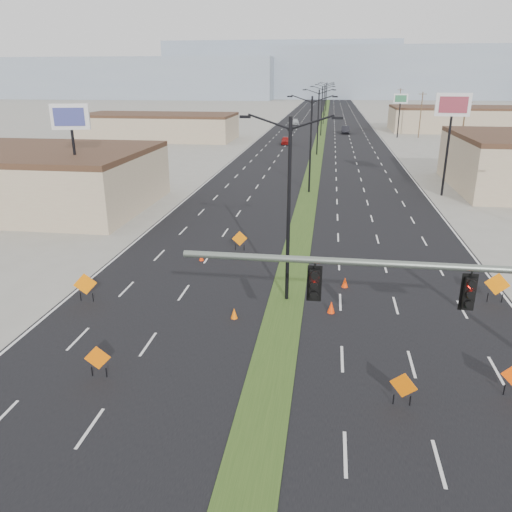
# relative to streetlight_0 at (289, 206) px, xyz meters

# --- Properties ---
(ground) EXTENTS (600.00, 600.00, 0.00)m
(ground) POSITION_rel_streetlight_0_xyz_m (0.00, -12.00, -5.42)
(ground) COLOR gray
(ground) RESTS_ON ground
(road_surface) EXTENTS (25.00, 400.00, 0.02)m
(road_surface) POSITION_rel_streetlight_0_xyz_m (0.00, 88.00, -5.42)
(road_surface) COLOR black
(road_surface) RESTS_ON ground
(median_strip) EXTENTS (2.00, 400.00, 0.04)m
(median_strip) POSITION_rel_streetlight_0_xyz_m (0.00, 88.00, -5.42)
(median_strip) COLOR #274117
(median_strip) RESTS_ON ground
(building_sw_far) EXTENTS (30.00, 14.00, 4.50)m
(building_sw_far) POSITION_rel_streetlight_0_xyz_m (-32.00, 73.00, -3.17)
(building_sw_far) COLOR tan
(building_sw_far) RESTS_ON ground
(building_se_far) EXTENTS (44.00, 16.00, 5.00)m
(building_se_far) POSITION_rel_streetlight_0_xyz_m (38.00, 98.00, -2.92)
(building_se_far) COLOR tan
(building_se_far) RESTS_ON ground
(mesa_west) EXTENTS (180.00, 50.00, 22.00)m
(mesa_west) POSITION_rel_streetlight_0_xyz_m (-120.00, 268.00, 5.58)
(mesa_west) COLOR #8794A7
(mesa_west) RESTS_ON ground
(mesa_center) EXTENTS (220.00, 50.00, 28.00)m
(mesa_center) POSITION_rel_streetlight_0_xyz_m (40.00, 288.00, 8.58)
(mesa_center) COLOR #8794A7
(mesa_center) RESTS_ON ground
(mesa_backdrop) EXTENTS (140.00, 50.00, 32.00)m
(mesa_backdrop) POSITION_rel_streetlight_0_xyz_m (-30.00, 308.00, 10.58)
(mesa_backdrop) COLOR #8794A7
(mesa_backdrop) RESTS_ON ground
(streetlight_0) EXTENTS (5.15, 0.24, 10.02)m
(streetlight_0) POSITION_rel_streetlight_0_xyz_m (0.00, 0.00, 0.00)
(streetlight_0) COLOR black
(streetlight_0) RESTS_ON ground
(streetlight_1) EXTENTS (5.15, 0.24, 10.02)m
(streetlight_1) POSITION_rel_streetlight_0_xyz_m (0.00, 28.00, 0.00)
(streetlight_1) COLOR black
(streetlight_1) RESTS_ON ground
(streetlight_2) EXTENTS (5.15, 0.24, 10.02)m
(streetlight_2) POSITION_rel_streetlight_0_xyz_m (0.00, 56.00, 0.00)
(streetlight_2) COLOR black
(streetlight_2) RESTS_ON ground
(streetlight_3) EXTENTS (5.15, 0.24, 10.02)m
(streetlight_3) POSITION_rel_streetlight_0_xyz_m (0.00, 84.00, 0.00)
(streetlight_3) COLOR black
(streetlight_3) RESTS_ON ground
(streetlight_4) EXTENTS (5.15, 0.24, 10.02)m
(streetlight_4) POSITION_rel_streetlight_0_xyz_m (0.00, 112.00, 0.00)
(streetlight_4) COLOR black
(streetlight_4) RESTS_ON ground
(streetlight_5) EXTENTS (5.15, 0.24, 10.02)m
(streetlight_5) POSITION_rel_streetlight_0_xyz_m (0.00, 140.00, 0.00)
(streetlight_5) COLOR black
(streetlight_5) RESTS_ON ground
(streetlight_6) EXTENTS (5.15, 0.24, 10.02)m
(streetlight_6) POSITION_rel_streetlight_0_xyz_m (0.00, 168.00, 0.00)
(streetlight_6) COLOR black
(streetlight_6) RESTS_ON ground
(utility_pole_1) EXTENTS (1.60, 0.20, 9.00)m
(utility_pole_1) POSITION_rel_streetlight_0_xyz_m (20.00, 48.00, -0.74)
(utility_pole_1) COLOR #4C3823
(utility_pole_1) RESTS_ON ground
(utility_pole_2) EXTENTS (1.60, 0.20, 9.00)m
(utility_pole_2) POSITION_rel_streetlight_0_xyz_m (20.00, 83.00, -0.74)
(utility_pole_2) COLOR #4C3823
(utility_pole_2) RESTS_ON ground
(utility_pole_3) EXTENTS (1.60, 0.20, 9.00)m
(utility_pole_3) POSITION_rel_streetlight_0_xyz_m (20.00, 118.00, -0.74)
(utility_pole_3) COLOR #4C3823
(utility_pole_3) RESTS_ON ground
(car_left) EXTENTS (1.94, 4.22, 1.40)m
(car_left) POSITION_rel_streetlight_0_xyz_m (-6.14, 68.55, -4.72)
(car_left) COLOR maroon
(car_left) RESTS_ON ground
(car_mid) EXTENTS (1.72, 4.84, 1.59)m
(car_mid) POSITION_rel_streetlight_0_xyz_m (5.29, 89.28, -4.62)
(car_mid) COLOR black
(car_mid) RESTS_ON ground
(car_far) EXTENTS (2.36, 4.93, 1.39)m
(car_far) POSITION_rel_streetlight_0_xyz_m (-7.22, 109.04, -4.73)
(car_far) COLOR #A8AEB2
(car_far) RESTS_ON ground
(construction_sign_0) EXTENTS (1.16, 0.56, 1.67)m
(construction_sign_0) POSITION_rel_streetlight_0_xyz_m (-11.04, -1.87, -4.43)
(construction_sign_0) COLOR orange
(construction_sign_0) RESTS_ON ground
(construction_sign_1) EXTENTS (1.07, 0.28, 1.44)m
(construction_sign_1) POSITION_rel_streetlight_0_xyz_m (-7.09, -8.84, -4.58)
(construction_sign_1) COLOR #EC6404
(construction_sign_1) RESTS_ON ground
(construction_sign_2) EXTENTS (1.07, 0.32, 1.47)m
(construction_sign_2) POSITION_rel_streetlight_0_xyz_m (-4.09, 7.89, -4.56)
(construction_sign_2) COLOR orange
(construction_sign_2) RESTS_ON ground
(construction_sign_3) EXTENTS (0.99, 0.45, 1.42)m
(construction_sign_3) POSITION_rel_streetlight_0_xyz_m (5.19, -9.00, -4.59)
(construction_sign_3) COLOR #DC5E04
(construction_sign_3) RESTS_ON ground
(construction_sign_5) EXTENTS (1.29, 0.37, 1.76)m
(construction_sign_5) POSITION_rel_streetlight_0_xyz_m (11.50, 1.26, -4.38)
(construction_sign_5) COLOR orange
(construction_sign_5) RESTS_ON ground
(cone_0) EXTENTS (0.46, 0.46, 0.67)m
(cone_0) POSITION_rel_streetlight_0_xyz_m (2.49, -1.39, -5.09)
(cone_0) COLOR #FF3605
(cone_0) RESTS_ON ground
(cone_1) EXTENTS (0.37, 0.37, 0.60)m
(cone_1) POSITION_rel_streetlight_0_xyz_m (-2.49, -2.78, -5.12)
(cone_1) COLOR #FC6705
(cone_1) RESTS_ON ground
(cone_2) EXTENTS (0.46, 0.46, 0.64)m
(cone_2) POSITION_rel_streetlight_0_xyz_m (3.29, 2.20, -5.10)
(cone_2) COLOR #FF3B05
(cone_2) RESTS_ON ground
(cone_3) EXTENTS (0.38, 0.38, 0.54)m
(cone_3) POSITION_rel_streetlight_0_xyz_m (-6.31, 5.42, -5.15)
(cone_3) COLOR #F43005
(cone_3) RESTS_ON ground
(pole_sign_west) EXTENTS (3.17, 1.10, 9.74)m
(pole_sign_west) POSITION_rel_streetlight_0_xyz_m (-19.81, 15.13, 2.54)
(pole_sign_west) COLOR black
(pole_sign_west) RESTS_ON ground
(pole_sign_east_near) EXTENTS (3.39, 0.72, 10.35)m
(pole_sign_east_near) POSITION_rel_streetlight_0_xyz_m (14.00, 28.53, 3.08)
(pole_sign_east_near) COLOR black
(pole_sign_east_near) RESTS_ON ground
(pole_sign_east_far) EXTENTS (2.83, 0.44, 8.65)m
(pole_sign_east_far) POSITION_rel_streetlight_0_xyz_m (15.76, 82.90, 1.59)
(pole_sign_east_far) COLOR black
(pole_sign_east_far) RESTS_ON ground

